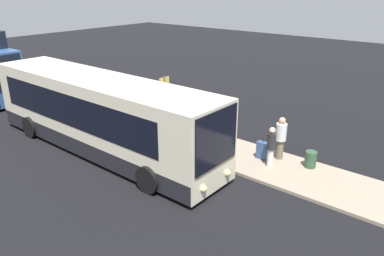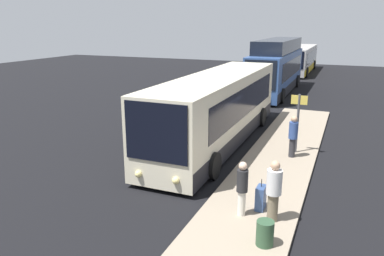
% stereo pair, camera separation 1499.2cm
% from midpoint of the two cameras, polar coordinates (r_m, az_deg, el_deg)
% --- Properties ---
extents(ground, '(80.00, 80.00, 0.00)m').
position_cam_midpoint_polar(ground, '(13.99, -37.21, -9.50)').
color(ground, black).
extents(platform, '(20.00, 2.77, 0.12)m').
position_cam_midpoint_polar(platform, '(14.69, -26.18, -5.51)').
color(platform, gray).
rests_on(platform, ground).
extents(bus_lead, '(12.26, 2.79, 3.20)m').
position_cam_midpoint_polar(bus_lead, '(15.13, -40.94, -1.63)').
color(bus_lead, beige).
rests_on(bus_lead, ground).
extents(passenger_boarding, '(0.39, 0.39, 1.63)m').
position_cam_midpoint_polar(passenger_boarding, '(10.44, -16.56, -9.09)').
color(passenger_boarding, silver).
rests_on(passenger_boarding, platform).
extents(passenger_waiting, '(0.59, 0.59, 1.77)m').
position_cam_midpoint_polar(passenger_waiting, '(10.88, -12.93, -7.08)').
color(passenger_waiting, '#6B604C').
rests_on(passenger_waiting, platform).
extents(passenger_with_bags, '(0.49, 0.49, 1.74)m').
position_cam_midpoint_polar(passenger_with_bags, '(15.19, -26.73, -0.56)').
color(passenger_with_bags, '#2D2D33').
rests_on(passenger_with_bags, platform).
extents(suitcase, '(0.47, 0.25, 0.96)m').
position_cam_midpoint_polar(suitcase, '(11.33, -16.17, -9.64)').
color(suitcase, '#334C7F').
rests_on(suitcase, platform).
extents(sign_post, '(0.10, 0.66, 2.51)m').
position_cam_midpoint_polar(sign_post, '(15.61, -27.93, 2.11)').
color(sign_post, '#4C4C51').
rests_on(sign_post, platform).
extents(trash_bin, '(0.44, 0.44, 0.65)m').
position_cam_midpoint_polar(trash_bin, '(10.37, -7.82, -12.26)').
color(trash_bin, '#2D4C33').
rests_on(trash_bin, platform).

